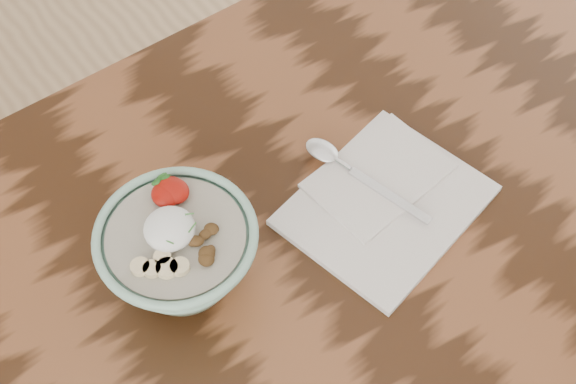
# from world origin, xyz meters

# --- Properties ---
(breakfast_bowl) EXTENTS (0.18, 0.18, 0.12)m
(breakfast_bowl) POSITION_xyz_m (0.05, 0.10, 0.81)
(breakfast_bowl) COLOR #8DBDA7
(breakfast_bowl) RESTS_ON table
(napkin) EXTENTS (0.27, 0.23, 0.01)m
(napkin) POSITION_xyz_m (0.31, 0.05, 0.76)
(napkin) COLOR white
(napkin) RESTS_ON table
(spoon) EXTENTS (0.07, 0.19, 0.01)m
(spoon) POSITION_xyz_m (0.29, 0.12, 0.77)
(spoon) COLOR silver
(spoon) RESTS_ON napkin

